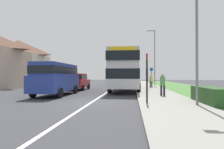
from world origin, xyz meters
The scene contains 15 objects.
ground_plane centered at (0.00, 0.00, 0.00)m, with size 120.00×120.00×0.00m, color #38383D.
lane_marking_centre centered at (0.00, 8.00, 0.00)m, with size 0.14×60.00×0.01m, color silver.
pavement_near_side centered at (4.20, 6.00, 0.06)m, with size 3.20×68.00×0.12m, color gray.
grass_verge_seaward centered at (8.50, 6.00, 0.04)m, with size 6.00×68.00×0.08m, color #477538.
roadside_hedge centered at (6.30, -0.25, 0.45)m, with size 1.10×3.06×0.90m, color #2D5128.
double_decker_bus centered at (1.56, 8.40, 2.14)m, with size 2.80×10.44×3.70m.
parked_van_blue centered at (-3.47, 3.17, 1.42)m, with size 2.11×5.26×2.41m.
parked_car_red centered at (-3.53, 8.55, 0.94)m, with size 2.00×3.91×1.72m.
pedestrian_at_stop centered at (4.35, 2.73, 0.98)m, with size 0.34×0.34×1.67m.
pedestrian_walking_away centered at (4.49, 11.74, 0.98)m, with size 0.34×0.34×1.67m.
bus_stop_sign centered at (3.00, -0.83, 1.54)m, with size 0.09×0.52×2.60m.
cycle_route_sign centered at (4.62, 12.55, 1.43)m, with size 0.44×0.08×2.52m.
street_lamp_near centered at (5.21, -1.09, 4.78)m, with size 1.14×0.20×8.43m.
street_lamp_mid centered at (5.11, 14.10, 4.30)m, with size 1.14×0.20×7.50m.
house_terrace_far_side centered at (-14.96, 12.61, 3.46)m, with size 7.65×11.17×6.91m.
Camera 1 is at (2.27, -9.94, 1.48)m, focal length 28.80 mm.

